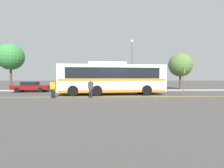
# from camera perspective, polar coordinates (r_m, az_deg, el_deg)

# --- Properties ---
(ground_plane) EXTENTS (220.00, 220.00, 0.00)m
(ground_plane) POSITION_cam_1_polar(r_m,az_deg,el_deg) (17.65, 0.13, -3.55)
(ground_plane) COLOR #423F3D
(lane_strip_0) EXTENTS (30.57, 0.20, 0.01)m
(lane_strip_0) POSITION_cam_1_polar(r_m,az_deg,el_deg) (15.75, 0.34, -4.19)
(lane_strip_0) COLOR gold
(lane_strip_0) RESTS_ON ground_plane
(curb_strip) EXTENTS (38.57, 0.36, 0.15)m
(curb_strip) POSITION_cam_1_polar(r_m,az_deg,el_deg) (23.20, -0.56, -2.07)
(curb_strip) COLOR #99999E
(curb_strip) RESTS_ON ground_plane
(transit_bus) EXTENTS (11.04, 3.44, 3.29)m
(transit_bus) POSITION_cam_1_polar(r_m,az_deg,el_deg) (17.86, -0.03, 2.02)
(transit_bus) COLOR white
(transit_bus) RESTS_ON ground_plane
(parked_car_0) EXTENTS (4.36, 2.07, 1.27)m
(parked_car_0) POSITION_cam_1_polar(r_m,az_deg,el_deg) (23.48, -24.97, -0.77)
(parked_car_0) COLOR maroon
(parked_car_0) RESTS_ON ground_plane
(parked_car_1) EXTENTS (4.95, 2.00, 1.48)m
(parked_car_1) POSITION_cam_1_polar(r_m,az_deg,el_deg) (22.29, -9.62, -0.51)
(parked_car_1) COLOR black
(parked_car_1) RESTS_ON ground_plane
(pedestrian_0) EXTENTS (0.47, 0.35, 1.57)m
(pedestrian_0) POSITION_cam_1_polar(r_m,az_deg,el_deg) (15.19, -6.96, -1.10)
(pedestrian_0) COLOR #191E38
(pedestrian_0) RESTS_ON ground_plane
(pedestrian_1) EXTENTS (0.43, 0.23, 1.56)m
(pedestrian_1) POSITION_cam_1_polar(r_m,az_deg,el_deg) (15.51, -18.72, -1.15)
(pedestrian_1) COLOR black
(pedestrian_1) RESTS_ON ground_plane
(bus_stop_sign) EXTENTS (0.07, 0.40, 2.76)m
(bus_stop_sign) POSITION_cam_1_polar(r_m,az_deg,el_deg) (19.01, 22.38, 1.92)
(bus_stop_sign) COLOR #59595E
(bus_stop_sign) RESTS_ON ground_plane
(street_lamp) EXTENTS (0.42, 0.42, 6.89)m
(street_lamp) POSITION_cam_1_polar(r_m,az_deg,el_deg) (24.12, 6.54, 8.66)
(street_lamp) COLOR #59595E
(street_lamp) RESTS_ON ground_plane
(tree_0) EXTENTS (3.61, 3.61, 6.46)m
(tree_0) POSITION_cam_1_polar(r_m,az_deg,el_deg) (28.12, -30.21, 7.67)
(tree_0) COLOR #513823
(tree_0) RESTS_ON ground_plane
(tree_1) EXTENTS (3.55, 3.55, 5.48)m
(tree_1) POSITION_cam_1_polar(r_m,az_deg,el_deg) (28.54, 21.43, 5.80)
(tree_1) COLOR #513823
(tree_1) RESTS_ON ground_plane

